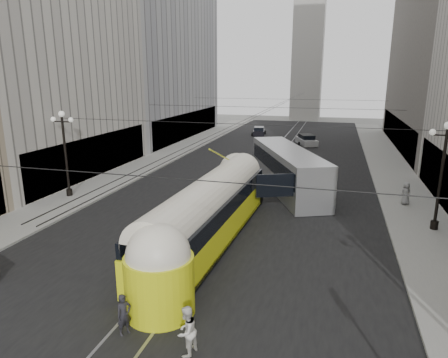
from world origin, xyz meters
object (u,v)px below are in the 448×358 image
Objects in this scene: city_bus at (287,168)px; pedestrian_crossing_a at (124,315)px; streetcar at (210,210)px; pedestrian_crossing_b at (186,331)px; pedestrian_sidewalk_right at (406,193)px.

city_bus reaches higher than pedestrian_crossing_a.
pedestrian_crossing_b is (2.11, -9.12, -0.95)m from streetcar.
pedestrian_crossing_b is at bearing -91.97° from city_bus.
pedestrian_crossing_a is 2.57m from pedestrian_crossing_b.
pedestrian_sidewalk_right is at bearing -13.16° from city_bus.
streetcar is at bearing -103.66° from city_bus.
pedestrian_crossing_b reaches higher than pedestrian_crossing_a.
pedestrian_crossing_b is 20.93m from pedestrian_sidewalk_right.
pedestrian_sidewalk_right is at bearing 167.90° from pedestrian_crossing_b.
pedestrian_crossing_a is at bearing -85.03° from pedestrian_crossing_b.
streetcar reaches higher than city_bus.
pedestrian_crossing_a is (-3.24, -20.34, -1.05)m from city_bus.
pedestrian_sidewalk_right is at bearing -1.41° from pedestrian_crossing_a.
pedestrian_crossing_a is 21.82m from pedestrian_sidewalk_right.
city_bus is 8.47× the size of pedestrian_sidewalk_right.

